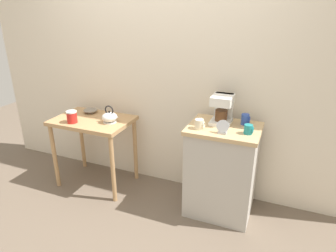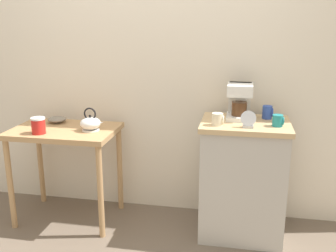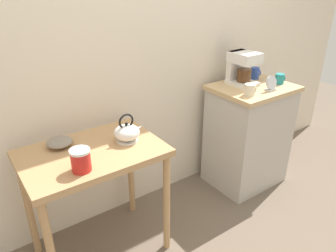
% 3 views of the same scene
% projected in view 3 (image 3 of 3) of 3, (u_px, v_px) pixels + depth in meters
% --- Properties ---
extents(ground_plane, '(8.00, 8.00, 0.00)m').
position_uv_depth(ground_plane, '(180.00, 215.00, 2.51)').
color(ground_plane, '#6B5B4C').
extents(back_wall, '(4.40, 0.10, 2.80)m').
position_uv_depth(back_wall, '(158.00, 20.00, 2.27)').
color(back_wall, beige).
rests_on(back_wall, ground_plane).
extents(wooden_table, '(0.81, 0.55, 0.77)m').
position_uv_depth(wooden_table, '(94.00, 167.00, 1.93)').
color(wooden_table, tan).
rests_on(wooden_table, ground_plane).
extents(kitchen_counter, '(0.63, 0.50, 0.89)m').
position_uv_depth(kitchen_counter, '(248.00, 135.00, 2.76)').
color(kitchen_counter, '#BCB7AD').
rests_on(kitchen_counter, ground_plane).
extents(bowl_stoneware, '(0.15, 0.15, 0.05)m').
position_uv_depth(bowl_stoneware, '(60.00, 142.00, 1.91)').
color(bowl_stoneware, gray).
rests_on(bowl_stoneware, wooden_table).
extents(teakettle, '(0.19, 0.16, 0.18)m').
position_uv_depth(teakettle, '(127.00, 132.00, 1.96)').
color(teakettle, white).
rests_on(teakettle, wooden_table).
extents(canister_enamel, '(0.11, 0.11, 0.12)m').
position_uv_depth(canister_enamel, '(81.00, 160.00, 1.66)').
color(canister_enamel, red).
rests_on(canister_enamel, wooden_table).
extents(coffee_maker, '(0.18, 0.22, 0.26)m').
position_uv_depth(coffee_maker, '(242.00, 67.00, 2.55)').
color(coffee_maker, white).
rests_on(coffee_maker, kitchen_counter).
extents(mug_dark_teal, '(0.08, 0.07, 0.08)m').
position_uv_depth(mug_dark_teal, '(280.00, 79.00, 2.61)').
color(mug_dark_teal, teal).
rests_on(mug_dark_teal, kitchen_counter).
extents(mug_small_cream, '(0.08, 0.08, 0.09)m').
position_uv_depth(mug_small_cream, '(250.00, 90.00, 2.36)').
color(mug_small_cream, beige).
rests_on(mug_small_cream, kitchen_counter).
extents(mug_blue, '(0.08, 0.07, 0.10)m').
position_uv_depth(mug_blue, '(255.00, 73.00, 2.72)').
color(mug_blue, '#2D4CAD').
rests_on(mug_blue, kitchen_counter).
extents(table_clock, '(0.10, 0.05, 0.12)m').
position_uv_depth(table_clock, '(271.00, 84.00, 2.44)').
color(table_clock, '#B2B5BA').
rests_on(table_clock, kitchen_counter).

